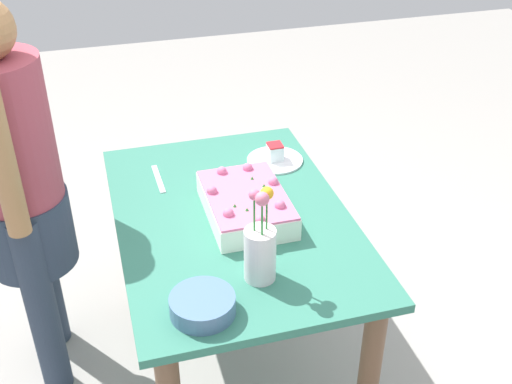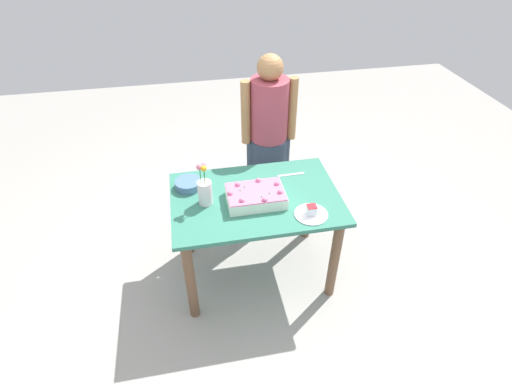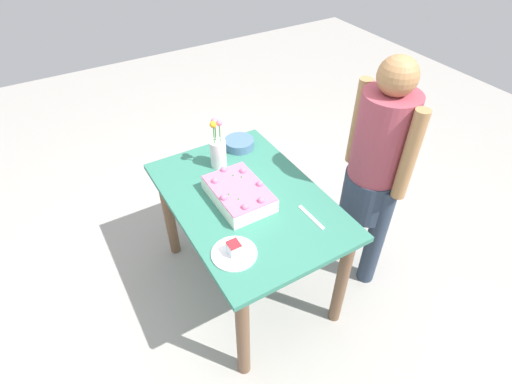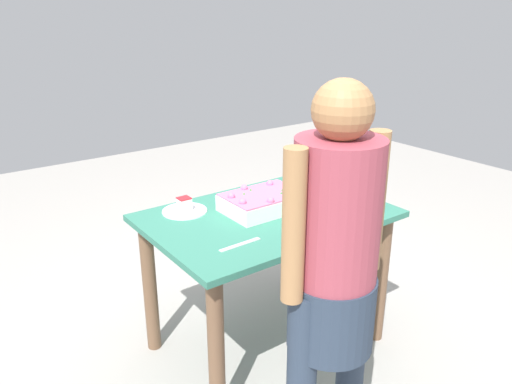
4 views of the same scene
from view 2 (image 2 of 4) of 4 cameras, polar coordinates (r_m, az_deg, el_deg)
The scene contains 8 objects.
ground_plane at distance 3.26m, azimuth -0.05°, elevation -11.09°, with size 8.00×8.00×0.00m, color #A19C96.
dining_table at distance 2.84m, azimuth -0.05°, elevation -2.96°, with size 1.16×0.79×0.75m.
sheet_cake at distance 2.68m, azimuth -0.04°, elevation -0.57°, with size 0.39×0.27×0.11m.
serving_plate_with_slice at distance 2.61m, azimuth 7.90°, elevation -2.93°, with size 0.22×0.22×0.07m.
cake_knife at distance 2.97m, azimuth 5.01°, elevation 2.50°, with size 0.20×0.02×0.00m, color silver.
flower_vase at distance 2.65m, azimuth -7.33°, elevation 0.21°, with size 0.10×0.10×0.31m.
fruit_bowl at distance 2.85m, azimuth -9.63°, elevation 1.12°, with size 0.19×0.19×0.06m, color #4C6F94.
person_standing at distance 3.30m, azimuth 1.84°, elevation 8.59°, with size 0.45×0.31×1.49m.
Camera 2 is at (0.40, 2.12, 2.45)m, focal length 28.00 mm.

